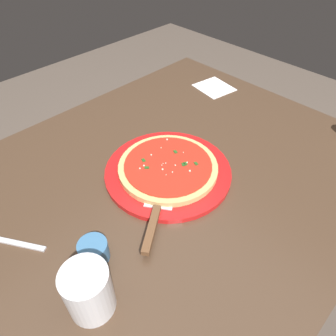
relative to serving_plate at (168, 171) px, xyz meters
The scene contains 9 objects.
ground_plane 0.79m from the serving_plate, ahead, with size 5.00×5.00×0.00m, color brown.
restaurant_table 0.14m from the serving_plate, ahead, with size 1.12×0.96×0.78m.
serving_plate is the anchor object (origin of this frame).
pizza 0.02m from the serving_plate, 23.57° to the left, with size 0.27×0.27×0.02m.
pizza_server 0.17m from the serving_plate, 145.29° to the right, with size 0.21×0.16×0.01m.
cup_tall_drink 0.39m from the serving_plate, 156.44° to the right, with size 0.09×0.09×0.11m, color silver.
cup_small_sauce 0.30m from the serving_plate, 165.98° to the right, with size 0.06×0.06×0.05m, color teal.
napkin_folded_right 0.51m from the serving_plate, 24.51° to the left, with size 0.12×0.13×0.00m, color white.
fork 0.43m from the serving_plate, 165.55° to the left, with size 0.11×0.17×0.00m.
Camera 1 is at (-0.47, -0.44, 1.38)m, focal length 33.54 mm.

